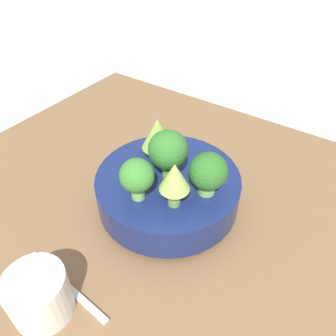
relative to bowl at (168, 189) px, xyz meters
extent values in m
plane|color=silver|center=(0.03, 0.02, -0.08)|extent=(6.00, 6.00, 0.00)
cube|color=brown|center=(0.03, 0.02, -0.06)|extent=(1.04, 0.78, 0.04)
cylinder|color=navy|center=(0.00, 0.00, -0.04)|extent=(0.12, 0.12, 0.01)
cylinder|color=navy|center=(0.00, 0.00, 0.00)|extent=(0.26, 0.26, 0.06)
cylinder|color=#609347|center=(0.00, 0.00, 0.05)|extent=(0.02, 0.02, 0.04)
sphere|color=#2D6B28|center=(0.00, 0.00, 0.09)|extent=(0.07, 0.07, 0.07)
cylinder|color=#7AB256|center=(0.08, 0.00, 0.04)|extent=(0.03, 0.03, 0.02)
sphere|color=#286023|center=(0.08, 0.00, 0.08)|extent=(0.06, 0.06, 0.06)
cylinder|color=#609347|center=(0.05, -0.05, 0.05)|extent=(0.02, 0.02, 0.03)
cone|color=#93B751|center=(0.05, -0.05, 0.09)|extent=(0.05, 0.05, 0.05)
cylinder|color=#7AB256|center=(-0.01, -0.07, 0.05)|extent=(0.02, 0.02, 0.03)
sphere|color=#387A2D|center=(-0.01, -0.07, 0.08)|extent=(0.06, 0.06, 0.06)
cylinder|color=#7AB256|center=(-0.05, 0.04, 0.04)|extent=(0.02, 0.02, 0.02)
cone|color=#84AD47|center=(-0.05, 0.04, 0.09)|extent=(0.06, 0.06, 0.06)
cylinder|color=silver|center=(-0.03, -0.27, 0.00)|extent=(0.09, 0.09, 0.08)
cube|color=silver|center=(-0.03, -0.23, -0.04)|extent=(0.18, 0.02, 0.01)
camera|label=1|loc=(0.25, -0.36, 0.42)|focal=35.00mm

